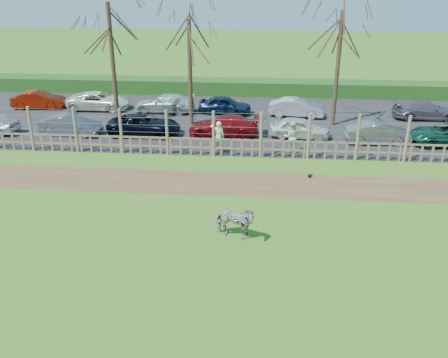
# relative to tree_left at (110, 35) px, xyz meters

# --- Properties ---
(ground) EXTENTS (120.00, 120.00, 0.00)m
(ground) POSITION_rel_tree_left_xyz_m (6.50, -12.50, -5.62)
(ground) COLOR #548831
(ground) RESTS_ON ground
(dirt_strip) EXTENTS (34.00, 2.80, 0.01)m
(dirt_strip) POSITION_rel_tree_left_xyz_m (6.50, -8.00, -5.61)
(dirt_strip) COLOR brown
(dirt_strip) RESTS_ON ground
(asphalt) EXTENTS (44.00, 13.00, 0.04)m
(asphalt) POSITION_rel_tree_left_xyz_m (6.50, 2.00, -5.60)
(asphalt) COLOR #232326
(asphalt) RESTS_ON ground
(hedge) EXTENTS (46.00, 2.00, 1.10)m
(hedge) POSITION_rel_tree_left_xyz_m (6.50, 9.00, -5.07)
(hedge) COLOR #1E4716
(hedge) RESTS_ON ground
(fence) EXTENTS (30.16, 0.16, 2.50)m
(fence) POSITION_rel_tree_left_xyz_m (6.50, -4.50, -4.81)
(fence) COLOR brown
(fence) RESTS_ON ground
(tree_left) EXTENTS (4.80, 4.80, 7.88)m
(tree_left) POSITION_rel_tree_left_xyz_m (0.00, 0.00, 0.00)
(tree_left) COLOR #3D2B1E
(tree_left) RESTS_ON ground
(tree_mid) EXTENTS (4.80, 4.80, 6.83)m
(tree_mid) POSITION_rel_tree_left_xyz_m (4.50, 1.00, -0.75)
(tree_mid) COLOR #3D2B1E
(tree_mid) RESTS_ON ground
(tree_right) EXTENTS (4.80, 4.80, 7.35)m
(tree_right) POSITION_rel_tree_left_xyz_m (13.50, 1.50, -0.37)
(tree_right) COLOR #3D2B1E
(tree_right) RESTS_ON ground
(zebra) EXTENTS (1.81, 1.24, 1.40)m
(zebra) POSITION_rel_tree_left_xyz_m (8.15, -13.04, -4.92)
(zebra) COLOR gray
(zebra) RESTS_ON ground
(visitor_a) EXTENTS (0.69, 0.52, 1.72)m
(visitor_a) POSITION_rel_tree_left_xyz_m (6.72, -3.90, -4.71)
(visitor_a) COLOR beige
(visitor_a) RESTS_ON asphalt
(visitor_b) EXTENTS (0.85, 0.67, 1.72)m
(visitor_b) POSITION_rel_tree_left_xyz_m (10.66, -3.64, -4.71)
(visitor_b) COLOR beige
(visitor_b) RESTS_ON asphalt
(crow) EXTENTS (0.24, 0.18, 0.20)m
(crow) POSITION_rel_tree_left_xyz_m (11.44, -7.01, -5.52)
(crow) COLOR black
(crow) RESTS_ON ground
(car_1) EXTENTS (3.74, 1.59, 1.20)m
(car_1) POSITION_rel_tree_left_xyz_m (-2.39, -1.74, -4.98)
(car_1) COLOR #56556B
(car_1) RESTS_ON asphalt
(car_2) EXTENTS (4.32, 2.00, 1.20)m
(car_2) POSITION_rel_tree_left_xyz_m (2.01, -1.42, -4.98)
(car_2) COLOR black
(car_2) RESTS_ON asphalt
(car_3) EXTENTS (4.16, 1.76, 1.20)m
(car_3) POSITION_rel_tree_left_xyz_m (6.75, -1.18, -4.98)
(car_3) COLOR maroon
(car_3) RESTS_ON asphalt
(car_4) EXTENTS (3.68, 1.88, 1.20)m
(car_4) POSITION_rel_tree_left_xyz_m (11.25, -1.20, -4.98)
(car_4) COLOR silver
(car_4) RESTS_ON asphalt
(car_5) EXTENTS (3.70, 1.44, 1.20)m
(car_5) POSITION_rel_tree_left_xyz_m (15.63, -1.78, -4.98)
(car_5) COLOR slate
(car_5) RESTS_ON asphalt
(car_6) EXTENTS (4.37, 2.11, 1.20)m
(car_6) POSITION_rel_tree_left_xyz_m (19.54, -1.76, -4.98)
(car_6) COLOR #0F4334
(car_6) RESTS_ON asphalt
(car_7) EXTENTS (3.73, 1.56, 1.20)m
(car_7) POSITION_rel_tree_left_xyz_m (-6.73, 3.69, -4.98)
(car_7) COLOR maroon
(car_7) RESTS_ON asphalt
(car_8) EXTENTS (4.33, 2.01, 1.20)m
(car_8) POSITION_rel_tree_left_xyz_m (-2.44, 3.76, -4.98)
(car_8) COLOR white
(car_8) RESTS_ON asphalt
(car_9) EXTENTS (4.24, 1.96, 1.20)m
(car_9) POSITION_rel_tree_left_xyz_m (2.30, 3.50, -4.98)
(car_9) COLOR #B2C6BC
(car_9) RESTS_ON asphalt
(car_10) EXTENTS (3.66, 1.82, 1.20)m
(car_10) POSITION_rel_tree_left_xyz_m (6.47, 3.44, -4.98)
(car_10) COLOR #11213E
(car_10) RESTS_ON asphalt
(car_11) EXTENTS (3.77, 1.71, 1.20)m
(car_11) POSITION_rel_tree_left_xyz_m (11.28, 3.15, -4.98)
(car_11) COLOR silver
(car_11) RESTS_ON asphalt
(car_13) EXTENTS (4.18, 1.80, 1.20)m
(car_13) POSITION_rel_tree_left_xyz_m (19.67, 3.28, -4.98)
(car_13) COLOR slate
(car_13) RESTS_ON asphalt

